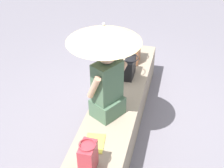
{
  "coord_description": "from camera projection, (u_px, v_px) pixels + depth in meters",
  "views": [
    {
      "loc": [
        2.96,
        0.68,
        2.89
      ],
      "look_at": [
        0.12,
        -0.02,
        0.84
      ],
      "focal_mm": 49.93,
      "sensor_mm": 36.0,
      "label": 1
    }
  ],
  "objects": [
    {
      "name": "ground_plane",
      "position": [
        116.0,
        131.0,
        4.14
      ],
      "size": [
        14.0,
        14.0,
        0.0
      ],
      "primitive_type": "plane",
      "color": "slate"
    },
    {
      "name": "stone_bench",
      "position": [
        116.0,
        117.0,
        4.0
      ],
      "size": [
        3.1,
        0.59,
        0.49
      ],
      "primitive_type": "cube",
      "color": "gray",
      "rests_on": "ground"
    },
    {
      "name": "person_seated",
      "position": [
        107.0,
        87.0,
        3.45
      ],
      "size": [
        0.51,
        0.41,
        0.9
      ],
      "color": "#47664C",
      "rests_on": "stone_bench"
    },
    {
      "name": "parasol",
      "position": [
        104.0,
        34.0,
        3.16
      ],
      "size": [
        0.79,
        0.79,
        1.13
      ],
      "color": "#B7B7BC",
      "rests_on": "stone_bench"
    },
    {
      "name": "handbag_black",
      "position": [
        130.0,
        67.0,
        4.25
      ],
      "size": [
        0.31,
        0.23,
        0.3
      ],
      "color": "black",
      "rests_on": "stone_bench"
    },
    {
      "name": "tote_bag_canvas",
      "position": [
        88.0,
        157.0,
        2.91
      ],
      "size": [
        0.21,
        0.16,
        0.33
      ],
      "color": "#B2333D",
      "rests_on": "stone_bench"
    },
    {
      "name": "shoulder_bag_spare",
      "position": [
        134.0,
        51.0,
        4.57
      ],
      "size": [
        0.25,
        0.19,
        0.35
      ],
      "color": "brown",
      "rests_on": "stone_bench"
    },
    {
      "name": "magazine",
      "position": [
        95.0,
        143.0,
        3.28
      ],
      "size": [
        0.3,
        0.23,
        0.01
      ],
      "primitive_type": "cube",
      "rotation": [
        0.0,
        0.0,
        0.13
      ],
      "color": "#EAE04C",
      "rests_on": "stone_bench"
    }
  ]
}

